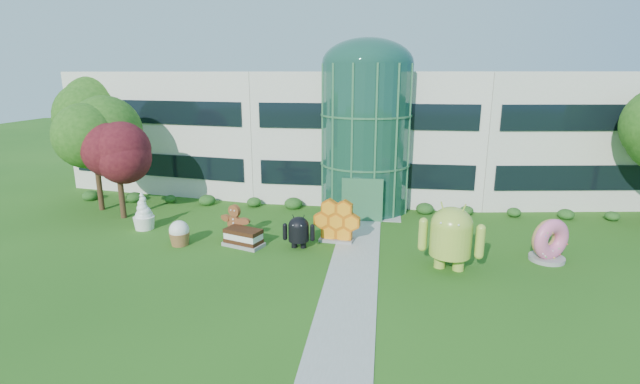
% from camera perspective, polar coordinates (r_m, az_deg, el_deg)
% --- Properties ---
extents(ground, '(140.00, 140.00, 0.00)m').
position_cam_1_polar(ground, '(21.53, 3.87, -10.93)').
color(ground, '#215114').
rests_on(ground, ground).
extents(building, '(46.00, 15.00, 9.30)m').
position_cam_1_polar(building, '(37.71, 6.04, 7.43)').
color(building, beige).
rests_on(building, ground).
extents(atrium, '(6.00, 6.00, 9.80)m').
position_cam_1_polar(atrium, '(31.73, 5.64, 6.57)').
color(atrium, '#194738').
rests_on(atrium, ground).
extents(walkway, '(2.40, 20.00, 0.04)m').
position_cam_1_polar(walkway, '(23.34, 4.24, -8.79)').
color(walkway, '#9E9E93').
rests_on(walkway, ground).
extents(tree_red, '(4.00, 4.00, 6.00)m').
position_cam_1_polar(tree_red, '(32.32, -23.49, 2.16)').
color(tree_red, '#3F0C14').
rests_on(tree_red, ground).
extents(trees_backdrop, '(52.00, 8.00, 8.40)m').
position_cam_1_polar(trees_backdrop, '(32.82, 5.69, 5.60)').
color(trees_backdrop, '#1E4C13').
rests_on(trees_backdrop, ground).
extents(android_green, '(3.64, 2.87, 3.63)m').
position_cam_1_polar(android_green, '(22.99, 15.84, -4.89)').
color(android_green, '#9CB83B').
rests_on(android_green, ground).
extents(android_black, '(1.85, 1.27, 2.05)m').
position_cam_1_polar(android_black, '(25.03, -2.65, -4.67)').
color(android_black, black).
rests_on(android_black, ground).
extents(donut, '(2.39, 1.97, 2.24)m').
position_cam_1_polar(donut, '(26.00, 26.35, -5.25)').
color(donut, '#E15597').
rests_on(donut, ground).
extents(gingerbread, '(2.38, 1.61, 2.05)m').
position_cam_1_polar(gingerbread, '(26.78, -10.43, -3.60)').
color(gingerbread, brown).
rests_on(gingerbread, ground).
extents(ice_cream_sandwich, '(2.46, 1.78, 0.99)m').
position_cam_1_polar(ice_cream_sandwich, '(25.76, -9.41, -5.54)').
color(ice_cream_sandwich, black).
rests_on(ice_cream_sandwich, ground).
extents(honeycomb, '(2.91, 1.35, 2.20)m').
position_cam_1_polar(honeycomb, '(25.95, 2.08, -3.78)').
color(honeycomb, orange).
rests_on(honeycomb, ground).
extents(froyo, '(1.54, 1.54, 2.32)m').
position_cam_1_polar(froyo, '(29.90, -20.94, -2.15)').
color(froyo, white).
rests_on(froyo, ground).
extents(cupcake, '(1.27, 1.27, 1.40)m').
position_cam_1_polar(cupcake, '(26.66, -16.92, -4.83)').
color(cupcake, white).
rests_on(cupcake, ground).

